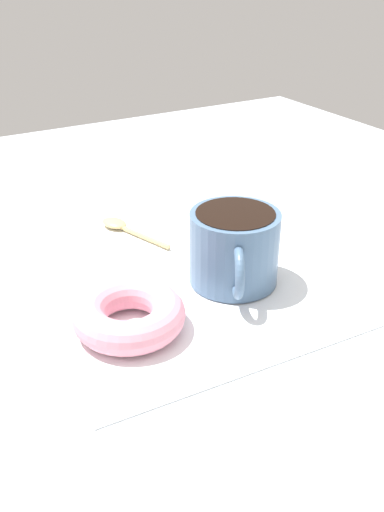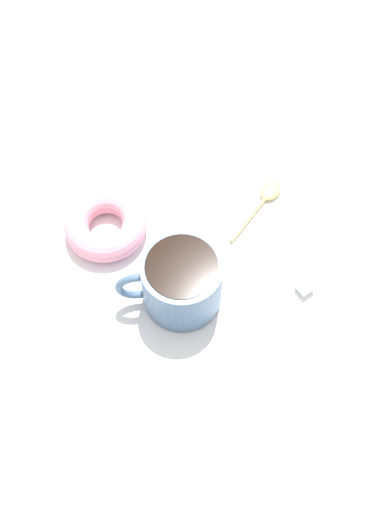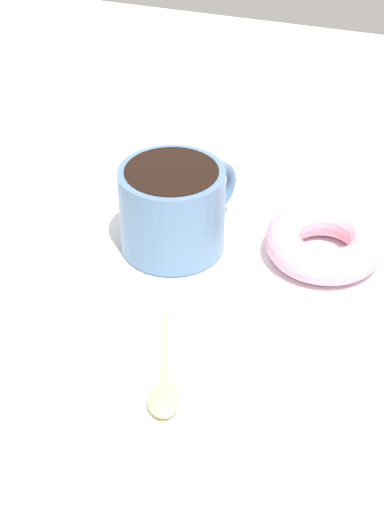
% 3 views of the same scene
% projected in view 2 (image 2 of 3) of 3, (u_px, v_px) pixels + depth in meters
% --- Properties ---
extents(ground_plane, '(1.20, 1.20, 0.02)m').
position_uv_depth(ground_plane, '(199.00, 260.00, 0.72)').
color(ground_plane, '#B2BCC6').
extents(napkin, '(0.35, 0.35, 0.00)m').
position_uv_depth(napkin, '(192.00, 265.00, 0.71)').
color(napkin, white).
rests_on(napkin, ground_plane).
extents(coffee_cup, '(0.09, 0.12, 0.08)m').
position_uv_depth(coffee_cup, '(181.00, 282.00, 0.65)').
color(coffee_cup, slate).
rests_on(coffee_cup, napkin).
extents(donut, '(0.10, 0.10, 0.03)m').
position_uv_depth(donut, '(106.00, 225.00, 0.71)').
color(donut, pink).
rests_on(donut, napkin).
extents(spoon, '(0.05, 0.11, 0.01)m').
position_uv_depth(spoon, '(265.00, 197.00, 0.75)').
color(spoon, '#D8B772').
rests_on(spoon, napkin).
extents(sugar_cube, '(0.02, 0.02, 0.02)m').
position_uv_depth(sugar_cube, '(305.00, 286.00, 0.68)').
color(sugar_cube, white).
rests_on(sugar_cube, napkin).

